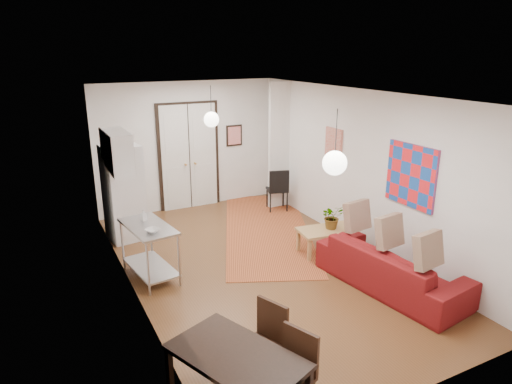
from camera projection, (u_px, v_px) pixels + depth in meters
name	position (u px, v px, depth m)	size (l,w,h in m)	color
floor	(258.00, 265.00, 7.87)	(7.00, 7.00, 0.00)	brown
ceiling	(259.00, 94.00, 7.00)	(4.20, 7.00, 0.02)	silver
wall_back	(188.00, 146.00, 10.41)	(4.20, 0.02, 2.90)	silver
wall_front	(423.00, 275.00, 4.46)	(4.20, 0.02, 2.90)	silver
wall_left	(128.00, 204.00, 6.52)	(0.02, 7.00, 2.90)	silver
wall_right	(360.00, 170.00, 8.35)	(0.02, 7.00, 2.90)	silver
double_doors	(189.00, 157.00, 10.44)	(1.44, 0.06, 2.50)	silver
stub_partition	(279.00, 146.00, 10.40)	(0.50, 0.10, 2.90)	silver
wall_cabinet	(118.00, 152.00, 7.74)	(0.35, 1.00, 0.70)	silver
painting_popart	(411.00, 176.00, 7.21)	(0.05, 1.00, 1.00)	red
painting_abstract	(334.00, 143.00, 8.91)	(0.05, 0.50, 0.60)	beige
poster_back	(234.00, 136.00, 10.84)	(0.40, 0.03, 0.50)	red
print_left	(103.00, 144.00, 8.08)	(0.03, 0.44, 0.54)	#A77445
pendant_back	(211.00, 119.00, 8.89)	(0.30, 0.30, 0.80)	white
pendant_front	(335.00, 163.00, 5.49)	(0.30, 0.30, 0.80)	white
kilim_rug	(267.00, 229.00, 9.42)	(1.67, 4.44, 0.01)	#AE562B
sofa	(391.00, 267.00, 7.02)	(2.39, 0.93, 0.70)	maroon
coffee_table	(327.00, 232.00, 8.25)	(1.09, 0.70, 0.46)	tan
potted_plant	(332.00, 217.00, 8.21)	(0.40, 0.35, 0.45)	#2C5E2A
kitchen_counter	(149.00, 244.00, 7.29)	(0.75, 1.25, 0.90)	#ACAEB1
bowl	(153.00, 230.00, 6.94)	(0.21, 0.21, 0.05)	beige
soap_bottle	(143.00, 215.00, 7.38)	(0.09, 0.08, 0.19)	#5191B1
fridge	(124.00, 193.00, 8.73)	(0.66, 0.66, 1.86)	silver
dining_table	(237.00, 362.00, 4.43)	(1.22, 1.54, 0.74)	black
dining_chair_near	(257.00, 336.00, 5.04)	(0.57, 0.68, 0.92)	#331B10
dining_chair_far	(283.00, 367.00, 4.54)	(0.57, 0.68, 0.92)	#331B10
black_side_chair	(275.00, 185.00, 10.51)	(0.56, 0.57, 0.99)	black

